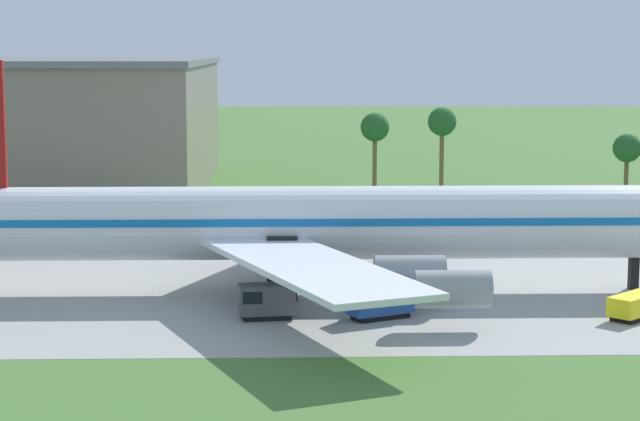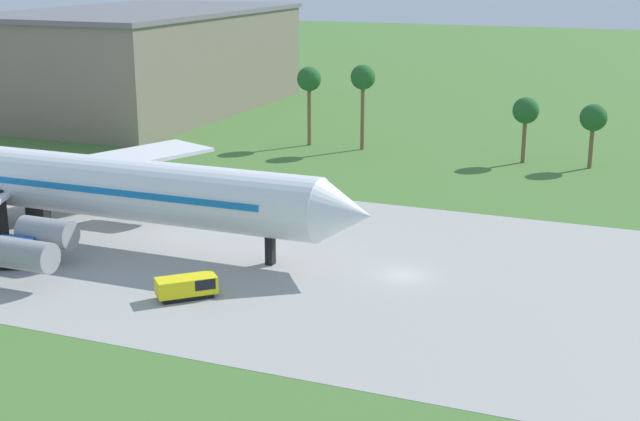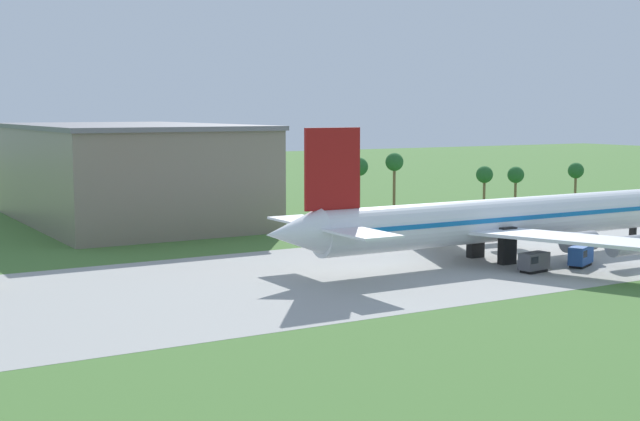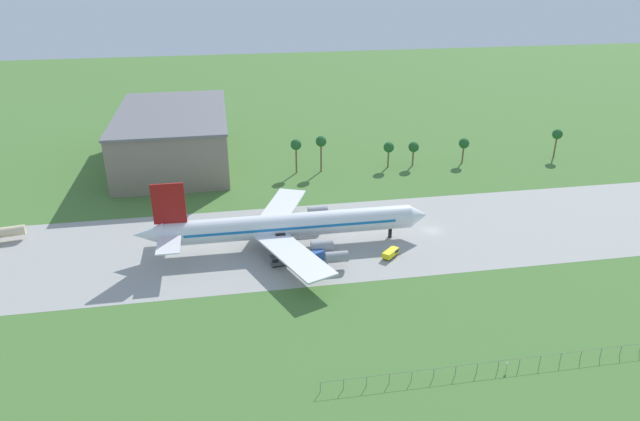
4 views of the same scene
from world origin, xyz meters
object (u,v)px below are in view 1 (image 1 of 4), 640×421
(jet_airliner, at_px, (304,223))
(fuel_truck, at_px, (637,305))
(catering_van, at_px, (265,300))
(baggage_tug, at_px, (379,299))
(terminal_building, at_px, (76,125))

(jet_airliner, bearing_deg, fuel_truck, -22.48)
(jet_airliner, relative_size, catering_van, 16.98)
(baggage_tug, distance_m, catering_van, 8.36)
(jet_airliner, xyz_separation_m, baggage_tug, (5.32, -9.73, -4.11))
(jet_airliner, distance_m, fuel_truck, 26.74)
(jet_airliner, bearing_deg, catering_van, -107.58)
(baggage_tug, bearing_deg, terminal_building, 114.51)
(jet_airliner, distance_m, terminal_building, 76.11)
(fuel_truck, relative_size, terminal_building, 0.08)
(baggage_tug, xyz_separation_m, fuel_truck, (19.02, -0.35, -0.50))
(catering_van, bearing_deg, terminal_building, 109.35)
(jet_airliner, distance_m, catering_van, 10.90)
(fuel_truck, relative_size, catering_van, 1.15)
(fuel_truck, height_order, catering_van, catering_van)
(baggage_tug, relative_size, terminal_building, 0.08)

